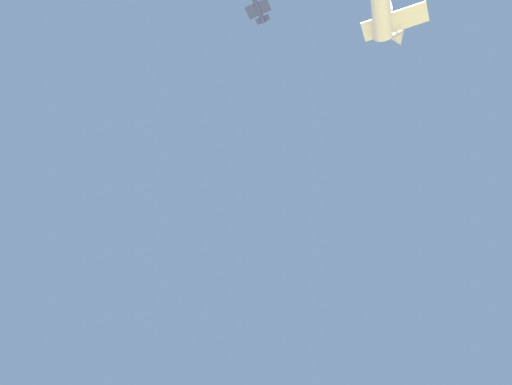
{
  "coord_description": "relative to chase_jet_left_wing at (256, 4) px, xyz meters",
  "views": [
    {
      "loc": [
        15.02,
        96.46,
        1.77
      ],
      "look_at": [
        -15.95,
        43.87,
        77.05
      ],
      "focal_mm": 31.4,
      "sensor_mm": 36.0,
      "label": 1
    }
  ],
  "objects": [
    {
      "name": "chase_jet_left_wing",
      "position": [
        0.0,
        0.0,
        0.0
      ],
      "size": [
        14.07,
        11.23,
        4.0
      ],
      "rotation": [
        0.0,
        0.0,
        0.62
      ],
      "color": "#38478C"
    }
  ]
}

